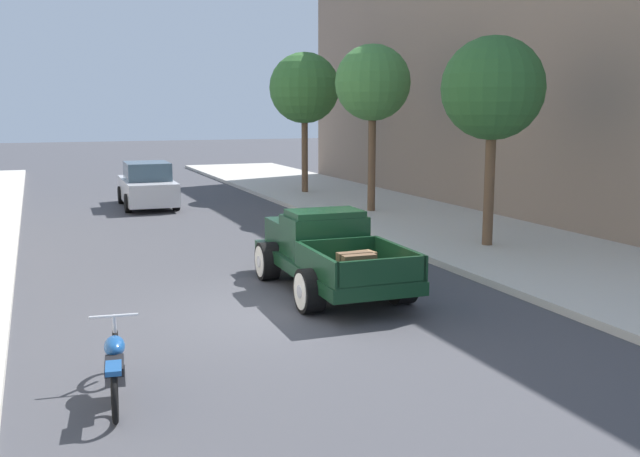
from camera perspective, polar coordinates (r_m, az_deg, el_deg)
ground_plane at (r=13.17m, az=-3.15°, el=-6.40°), size 140.00×140.00×0.00m
sidewalk_right at (r=16.81m, az=21.06°, el=-3.27°), size 5.50×64.00×0.15m
building_right_storefront at (r=29.64m, az=21.46°, el=12.20°), size 12.00×28.00×10.69m
hotrod_truck_dark_green at (r=14.56m, az=0.45°, el=-1.80°), size 2.27×4.98×1.58m
motorcycle_parked at (r=9.52m, az=-15.79°, el=-10.25°), size 0.62×2.11×0.93m
car_background_silver at (r=27.33m, az=-13.40°, el=3.25°), size 1.94×4.33×1.65m
street_tree_nearest at (r=18.69m, az=13.41°, el=10.58°), size 2.56×2.56×5.20m
street_tree_second at (r=24.50m, az=4.15°, el=11.27°), size 2.51×2.51×5.53m
street_tree_third at (r=30.05m, az=-1.22°, el=10.93°), size 2.87×2.87×5.68m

